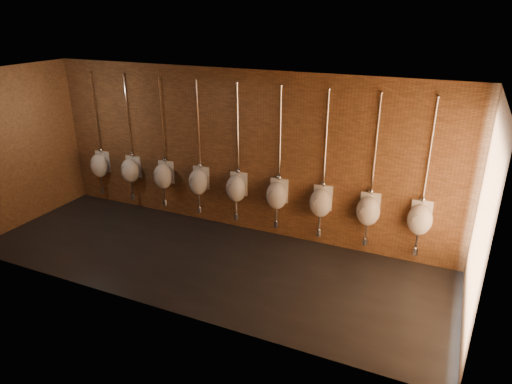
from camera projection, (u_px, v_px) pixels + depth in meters
ground at (206, 261)px, 8.20m from camera, size 8.50×8.50×0.00m
room_shell at (200, 154)px, 7.44m from camera, size 8.54×3.04×3.22m
urinal_0 at (100, 165)px, 10.33m from camera, size 0.46×0.42×2.72m
urinal_1 at (130, 170)px, 10.00m from camera, size 0.46×0.42×2.72m
urinal_2 at (163, 175)px, 9.67m from camera, size 0.46×0.42×2.72m
urinal_3 at (199, 181)px, 9.34m from camera, size 0.46×0.42×2.72m
urinal_4 at (236, 188)px, 9.01m from camera, size 0.46×0.42×2.72m
urinal_5 at (277, 195)px, 8.68m from camera, size 0.46×0.42×2.72m
urinal_6 at (321, 202)px, 8.35m from camera, size 0.46×0.42×2.72m
urinal_7 at (368, 210)px, 8.02m from camera, size 0.46×0.42×2.72m
urinal_8 at (420, 219)px, 7.69m from camera, size 0.46×0.42×2.72m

